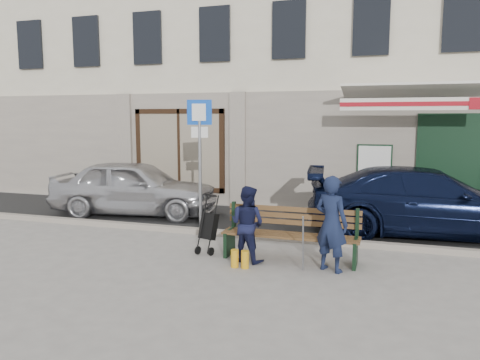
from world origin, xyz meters
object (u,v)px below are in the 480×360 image
at_px(bench, 288,235).
at_px(stroller, 208,227).
at_px(car_silver, 135,187).
at_px(parking_sign, 200,143).
at_px(car_navy, 426,202).
at_px(man, 331,224).
at_px(woman, 247,224).

bearing_deg(bench, stroller, 178.59).
bearing_deg(car_silver, parking_sign, -123.54).
relative_size(car_navy, bench, 2.07).
relative_size(parking_sign, man, 1.82).
distance_m(parking_sign, bench, 3.10).
bearing_deg(woman, stroller, -3.78).
height_order(car_silver, woman, car_silver).
relative_size(car_silver, stroller, 4.00).
bearing_deg(car_silver, man, -126.74).
relative_size(bench, stroller, 2.27).
bearing_deg(stroller, woman, -2.26).
xyz_separation_m(car_silver, woman, (3.90, -2.88, -0.06)).
height_order(bench, woman, woman).
relative_size(parking_sign, woman, 2.16).
xyz_separation_m(car_navy, woman, (-3.08, -2.92, -0.06)).
relative_size(man, woman, 1.19).
height_order(man, stroller, man).
height_order(parking_sign, bench, parking_sign).
height_order(car_navy, parking_sign, parking_sign).
bearing_deg(woman, parking_sign, -31.24).
bearing_deg(car_navy, car_silver, 83.11).
relative_size(parking_sign, stroller, 2.72).
bearing_deg(bench, parking_sign, 146.61).
bearing_deg(bench, man, -24.72).
height_order(parking_sign, stroller, parking_sign).
bearing_deg(car_silver, stroller, -137.79).
relative_size(bench, woman, 1.81).
height_order(car_silver, man, man).
height_order(car_silver, parking_sign, parking_sign).
height_order(car_navy, man, man).
xyz_separation_m(car_silver, man, (5.35, -2.97, 0.07)).
relative_size(car_silver, bench, 1.76).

